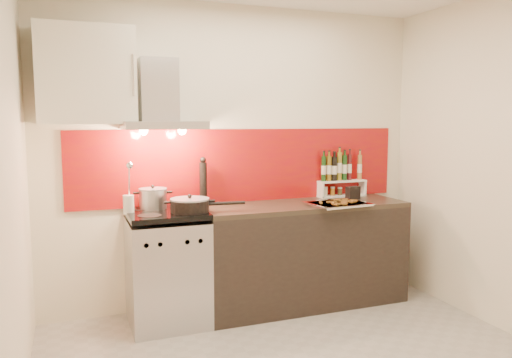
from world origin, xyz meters
name	(u,v)px	position (x,y,z in m)	size (l,w,h in m)	color
back_wall	(238,156)	(0.00, 1.40, 1.30)	(3.40, 0.02, 2.60)	silver
left_wall	(5,184)	(-1.70, 0.00, 1.30)	(0.02, 2.80, 2.60)	silver
backsplash	(244,165)	(0.05, 1.39, 1.22)	(3.00, 0.02, 0.64)	maroon
range_stove	(167,269)	(-0.70, 1.10, 0.44)	(0.60, 0.60, 0.91)	#B7B7BA
counter	(303,254)	(0.50, 1.10, 0.45)	(1.80, 0.60, 0.90)	black
range_hood	(161,104)	(-0.70, 1.24, 1.74)	(0.62, 0.50, 0.61)	#B7B7BA
upper_cabinet	(86,75)	(-1.25, 1.22, 1.95)	(0.70, 0.35, 0.72)	silver
stock_pot	(153,198)	(-0.78, 1.24, 0.99)	(0.22, 0.22, 0.19)	#B7B7BA
saute_pan	(191,205)	(-0.53, 0.99, 0.96)	(0.59, 0.30, 0.14)	black
utensil_jar	(129,198)	(-0.98, 1.14, 1.02)	(0.09, 0.13, 0.41)	silver
pepper_mill	(203,182)	(-0.35, 1.28, 1.10)	(0.06, 0.06, 0.41)	black
step_shelf	(340,177)	(0.98, 1.33, 1.09)	(0.47, 0.13, 0.42)	white
caddy_box	(353,193)	(1.01, 1.13, 0.96)	(0.14, 0.06, 0.12)	black
baking_tray	(338,203)	(0.72, 0.90, 0.92)	(0.53, 0.43, 0.03)	silver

